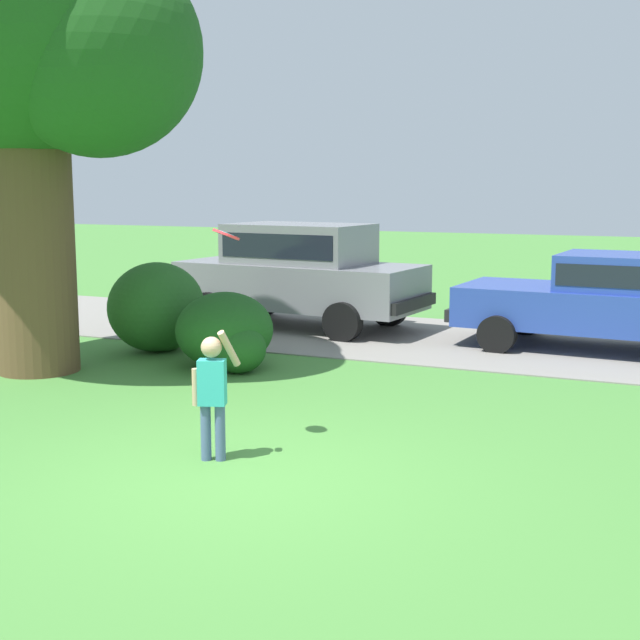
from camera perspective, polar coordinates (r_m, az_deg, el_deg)
name	(u,v)px	position (r m, az deg, el deg)	size (l,w,h in m)	color
ground_plane	(239,477)	(8.07, -5.34, -10.20)	(80.00, 80.00, 0.00)	#478438
driveway_strip	(458,341)	(14.88, 9.02, -1.38)	(28.00, 4.40, 0.02)	gray
oak_tree_large	(38,37)	(12.94, -17.98, 17.23)	(4.80, 4.48, 6.78)	brown
shrub_near_tree	(157,310)	(14.04, -10.61, 0.68)	(1.44, 1.69, 1.42)	#286023
shrub_centre_left	(227,333)	(12.60, -6.14, -0.83)	(1.47, 1.49, 1.10)	#1E511C
parked_sedan	(601,298)	(14.48, 17.94, 1.36)	(4.49, 2.27, 1.56)	#28429E
parked_suv	(299,270)	(16.03, -1.36, 3.31)	(4.84, 2.40, 1.92)	gray
child_thrower	(212,388)	(8.38, -7.08, -4.42)	(0.40, 0.36, 1.29)	#4C608C
frisbee	(226,234)	(8.65, -6.18, 5.61)	(0.29, 0.28, 0.17)	red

